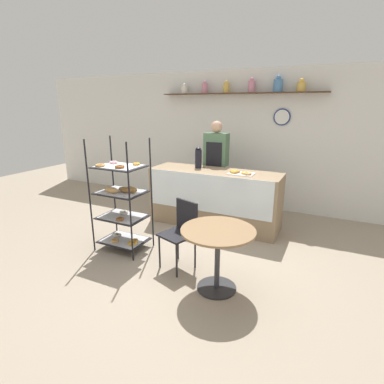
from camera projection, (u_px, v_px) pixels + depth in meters
The scene contains 9 objects.
ground_plane at pixel (177, 258), 4.14m from camera, with size 14.00×14.00×0.00m, color gray.
back_wall at pixel (240, 139), 6.05m from camera, with size 10.00×0.30×2.70m.
display_counter at pixel (214, 198), 5.16m from camera, with size 2.23×0.67×0.97m.
pastry_rack at pixel (122, 203), 4.23m from camera, with size 0.71×0.53×1.61m.
person_worker at pixel (216, 165), 5.53m from camera, with size 0.43×0.23×1.76m.
cafe_table at pixel (218, 244), 3.30m from camera, with size 0.82×0.82×0.74m.
cafe_chair at pixel (182, 227), 3.81m from camera, with size 0.48×0.48×0.87m.
coffee_carafe at pixel (198, 158), 5.19m from camera, with size 0.12×0.12×0.36m.
donut_tray_counter at pixel (240, 173), 4.77m from camera, with size 0.40×0.29×0.05m.
Camera 1 is at (1.82, -3.25, 2.04)m, focal length 28.00 mm.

